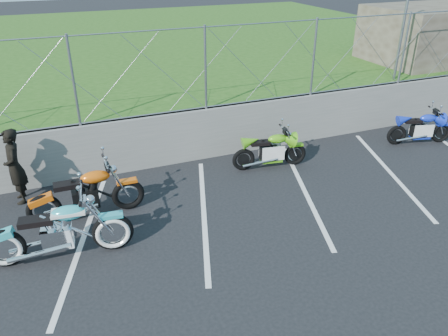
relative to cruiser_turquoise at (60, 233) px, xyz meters
name	(u,v)px	position (x,y,z in m)	size (l,w,h in m)	color
ground	(222,239)	(2.75, -0.58, -0.50)	(90.00, 90.00, 0.00)	black
retaining_wall	(169,139)	(2.75, 2.92, 0.15)	(30.00, 0.22, 1.30)	slate
grass_field	(106,56)	(2.75, 12.92, 0.15)	(30.00, 20.00, 1.30)	#244B14
stone_building	(441,33)	(13.25, 4.92, 1.70)	(5.00, 3.00, 1.80)	brown
chain_link_fence	(164,73)	(2.75, 2.92, 1.80)	(28.00, 0.03, 2.00)	gray
sign_pole	(403,28)	(9.95, 3.32, 2.30)	(0.08, 0.08, 3.00)	gray
parking_lines	(256,201)	(3.95, 0.42, -0.50)	(18.29, 4.31, 0.01)	silver
cruiser_turquoise	(60,233)	(0.00, 0.00, 0.00)	(2.51, 0.79, 1.25)	black
naked_orange	(88,195)	(0.59, 1.16, -0.01)	(2.29, 0.78, 1.14)	black
sportbike_green	(271,152)	(4.98, 1.75, -0.08)	(1.88, 0.67, 0.98)	black
sportbike_blue	(421,129)	(9.48, 1.50, -0.09)	(1.80, 0.70, 0.96)	black
person_standing	(15,167)	(-0.70, 2.35, 0.32)	(0.60, 0.39, 1.63)	black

